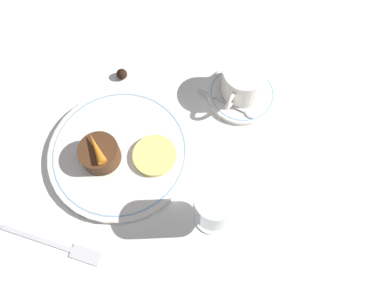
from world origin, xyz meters
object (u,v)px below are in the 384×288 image
(fork, at_px, (62,247))
(dessert_cake, at_px, (100,154))
(dinner_plate, at_px, (120,152))
(wine_glass, at_px, (214,206))
(coffee_cup, at_px, (243,81))

(fork, xyz_separation_m, dessert_cake, (-0.16, -0.03, 0.03))
(dinner_plate, distance_m, wine_glass, 0.21)
(fork, bearing_deg, dessert_cake, -169.07)
(dinner_plate, distance_m, fork, 0.18)
(coffee_cup, bearing_deg, dinner_plate, -29.81)
(coffee_cup, distance_m, fork, 0.42)
(coffee_cup, relative_size, wine_glass, 0.88)
(dessert_cake, bearing_deg, fork, 10.93)
(fork, relative_size, dessert_cake, 2.56)
(wine_glass, bearing_deg, fork, -48.23)
(fork, bearing_deg, coffee_cup, 164.04)
(coffee_cup, bearing_deg, dessert_cake, -30.55)
(coffee_cup, relative_size, fork, 0.61)
(wine_glass, bearing_deg, dinner_plate, -94.90)
(coffee_cup, bearing_deg, wine_glass, 16.29)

